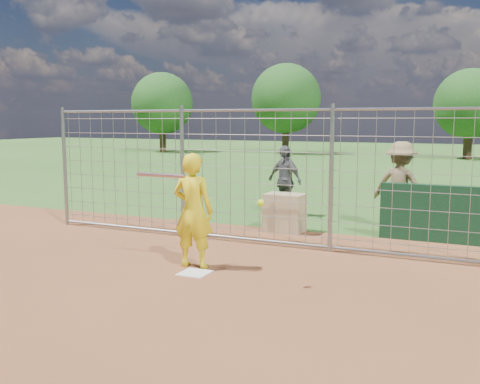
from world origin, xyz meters
The scene contains 11 objects.
ground centered at (0.00, 0.00, 0.00)m, with size 100.00×100.00×0.00m, color #2D591E.
infield_dirt centered at (0.00, -3.00, 0.01)m, with size 18.00×18.00×0.00m, color brown.
home_plate centered at (0.00, -0.20, 0.01)m, with size 0.43×0.43×0.02m, color silver.
dugout_wall centered at (3.40, 3.60, 0.55)m, with size 2.60×0.20×1.10m, color #11381E.
batter centered at (-0.20, 0.12, 0.91)m, with size 0.66×0.44×1.82m, color yellow.
bystander_b centered at (-0.50, 5.16, 0.86)m, with size 1.00×0.42×1.71m, color #56565B.
bystander_c centered at (2.32, 4.63, 0.94)m, with size 1.21×0.70×1.87m, color olive.
equipment_bin centered at (0.18, 3.31, 0.40)m, with size 0.80×0.55×0.80m, color tan.
equipment_in_play centered at (-0.22, -0.15, 1.40)m, with size 2.30×0.39×0.36m.
backstop_fence centered at (0.00, 2.00, 1.26)m, with size 9.08×0.08×2.60m.
tree_line centered at (3.13, 28.13, 3.71)m, with size 44.66×6.72×6.48m.
Camera 1 is at (3.90, -7.09, 2.31)m, focal length 40.00 mm.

